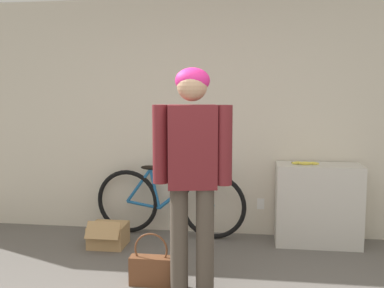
{
  "coord_description": "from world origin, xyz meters",
  "views": [
    {
      "loc": [
        0.47,
        -2.17,
        1.59
      ],
      "look_at": [
        -0.0,
        1.19,
        1.19
      ],
      "focal_mm": 42.0,
      "sensor_mm": 36.0,
      "label": 1
    }
  ],
  "objects_px": {
    "person": "(192,160)",
    "bicycle": "(169,202)",
    "banana": "(305,163)",
    "cardboard_box": "(108,235)",
    "handbag": "(151,268)"
  },
  "relations": [
    {
      "from": "person",
      "to": "bicycle",
      "type": "xyz_separation_m",
      "value": [
        -0.45,
        1.39,
        -0.69
      ]
    },
    {
      "from": "banana",
      "to": "cardboard_box",
      "type": "bearing_deg",
      "value": -170.69
    },
    {
      "from": "person",
      "to": "banana",
      "type": "bearing_deg",
      "value": 41.75
    },
    {
      "from": "person",
      "to": "handbag",
      "type": "xyz_separation_m",
      "value": [
        -0.36,
        0.11,
        -0.93
      ]
    },
    {
      "from": "banana",
      "to": "handbag",
      "type": "relative_size",
      "value": 0.65
    },
    {
      "from": "bicycle",
      "to": "handbag",
      "type": "height_order",
      "value": "bicycle"
    },
    {
      "from": "handbag",
      "to": "bicycle",
      "type": "bearing_deg",
      "value": 94.1
    },
    {
      "from": "person",
      "to": "handbag",
      "type": "distance_m",
      "value": 1.0
    },
    {
      "from": "bicycle",
      "to": "banana",
      "type": "relative_size",
      "value": 5.9
    },
    {
      "from": "handbag",
      "to": "cardboard_box",
      "type": "relative_size",
      "value": 1.09
    },
    {
      "from": "handbag",
      "to": "person",
      "type": "bearing_deg",
      "value": -17.09
    },
    {
      "from": "bicycle",
      "to": "banana",
      "type": "distance_m",
      "value": 1.52
    },
    {
      "from": "banana",
      "to": "cardboard_box",
      "type": "distance_m",
      "value": 2.15
    },
    {
      "from": "banana",
      "to": "cardboard_box",
      "type": "height_order",
      "value": "banana"
    },
    {
      "from": "banana",
      "to": "cardboard_box",
      "type": "relative_size",
      "value": 0.71
    }
  ]
}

